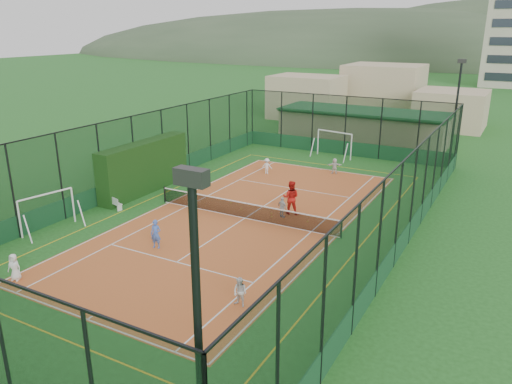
% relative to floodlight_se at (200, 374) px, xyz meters
% --- Properties ---
extents(ground, '(300.00, 300.00, 0.00)m').
position_rel_floodlight_se_xyz_m(ground, '(-8.60, 16.60, -4.12)').
color(ground, '#22551D').
rests_on(ground, ground).
extents(court_slab, '(11.17, 23.97, 0.01)m').
position_rel_floodlight_se_xyz_m(court_slab, '(-8.60, 16.60, -4.12)').
color(court_slab, '#CB642D').
rests_on(court_slab, ground).
extents(tennis_net, '(11.67, 0.12, 1.06)m').
position_rel_floodlight_se_xyz_m(tennis_net, '(-8.60, 16.60, -3.59)').
color(tennis_net, black).
rests_on(tennis_net, ground).
extents(perimeter_fence, '(18.12, 34.12, 5.00)m').
position_rel_floodlight_se_xyz_m(perimeter_fence, '(-8.60, 16.60, -1.62)').
color(perimeter_fence, black).
rests_on(perimeter_fence, ground).
extents(floodlight_se, '(0.60, 0.26, 8.25)m').
position_rel_floodlight_se_xyz_m(floodlight_se, '(0.00, 0.00, 0.00)').
color(floodlight_se, black).
rests_on(floodlight_se, ground).
extents(floodlight_ne, '(0.60, 0.26, 8.25)m').
position_rel_floodlight_se_xyz_m(floodlight_ne, '(0.00, 33.20, 0.00)').
color(floodlight_ne, black).
rests_on(floodlight_ne, ground).
extents(clubhouse, '(15.20, 7.20, 3.15)m').
position_rel_floodlight_se_xyz_m(clubhouse, '(-8.60, 38.60, -2.55)').
color(clubhouse, tan).
rests_on(clubhouse, ground).
extents(distant_hills, '(200.00, 60.00, 24.00)m').
position_rel_floodlight_se_xyz_m(distant_hills, '(-8.60, 166.60, -4.12)').
color(distant_hills, '#384C33').
rests_on(distant_hills, ground).
extents(hedge_left, '(1.15, 7.65, 3.35)m').
position_rel_floodlight_se_xyz_m(hedge_left, '(-16.90, 17.76, -2.45)').
color(hedge_left, black).
rests_on(hedge_left, ground).
extents(white_bench, '(1.51, 0.78, 0.82)m').
position_rel_floodlight_se_xyz_m(white_bench, '(-16.40, 14.25, -3.72)').
color(white_bench, white).
rests_on(white_bench, ground).
extents(futsal_goal_near, '(3.23, 1.54, 2.01)m').
position_rel_floodlight_se_xyz_m(futsal_goal_near, '(-17.10, 10.08, -3.12)').
color(futsal_goal_near, white).
rests_on(futsal_goal_near, ground).
extents(futsal_goal_far, '(3.46, 1.60, 2.15)m').
position_rel_floodlight_se_xyz_m(futsal_goal_far, '(-9.10, 32.46, -3.05)').
color(futsal_goal_far, white).
rests_on(futsal_goal_far, ground).
extents(child_near_left, '(0.69, 0.55, 1.22)m').
position_rel_floodlight_se_xyz_m(child_near_left, '(-13.68, 5.47, -3.51)').
color(child_near_left, white).
rests_on(child_near_left, court_slab).
extents(child_near_mid, '(0.60, 0.47, 1.46)m').
position_rel_floodlight_se_xyz_m(child_near_mid, '(-10.47, 11.02, -3.38)').
color(child_near_mid, '#4569C6').
rests_on(child_near_mid, court_slab).
extents(child_near_right, '(0.64, 0.52, 1.22)m').
position_rel_floodlight_se_xyz_m(child_near_right, '(-4.04, 8.32, -3.50)').
color(child_near_right, white).
rests_on(child_near_right, court_slab).
extents(child_far_left, '(0.84, 0.59, 1.18)m').
position_rel_floodlight_se_xyz_m(child_far_left, '(-11.71, 25.29, -3.53)').
color(child_far_left, white).
rests_on(child_far_left, court_slab).
extents(child_far_right, '(0.77, 0.53, 1.22)m').
position_rel_floodlight_se_xyz_m(child_far_right, '(-6.80, 17.80, -3.51)').
color(child_far_right, silver).
rests_on(child_far_right, court_slab).
extents(child_far_back, '(1.12, 0.81, 1.17)m').
position_rel_floodlight_se_xyz_m(child_far_back, '(-7.32, 27.80, -3.53)').
color(child_far_back, white).
rests_on(child_far_back, court_slab).
extents(coach, '(1.15, 1.00, 2.00)m').
position_rel_floodlight_se_xyz_m(coach, '(-6.63, 18.57, -3.12)').
color(coach, red).
rests_on(coach, court_slab).
extents(tennis_balls, '(5.54, 0.99, 0.07)m').
position_rel_floodlight_se_xyz_m(tennis_balls, '(-8.07, 17.89, -4.08)').
color(tennis_balls, '#CCE033').
rests_on(tennis_balls, court_slab).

